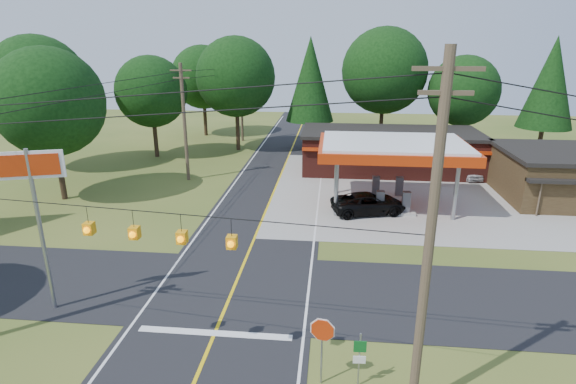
# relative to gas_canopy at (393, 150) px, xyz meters

# --- Properties ---
(ground) EXTENTS (120.00, 120.00, 0.00)m
(ground) POSITION_rel_gas_canopy_xyz_m (-9.00, -13.00, -4.27)
(ground) COLOR #42551E
(ground) RESTS_ON ground
(main_highway) EXTENTS (8.00, 120.00, 0.02)m
(main_highway) POSITION_rel_gas_canopy_xyz_m (-9.00, -13.00, -4.26)
(main_highway) COLOR black
(main_highway) RESTS_ON ground
(cross_road) EXTENTS (70.00, 7.00, 0.02)m
(cross_road) POSITION_rel_gas_canopy_xyz_m (-9.00, -13.00, -4.25)
(cross_road) COLOR black
(cross_road) RESTS_ON ground
(lane_center_yellow) EXTENTS (0.15, 110.00, 0.00)m
(lane_center_yellow) POSITION_rel_gas_canopy_xyz_m (-9.00, -13.00, -4.24)
(lane_center_yellow) COLOR yellow
(lane_center_yellow) RESTS_ON main_highway
(gas_canopy) EXTENTS (10.60, 7.40, 4.88)m
(gas_canopy) POSITION_rel_gas_canopy_xyz_m (0.00, 0.00, 0.00)
(gas_canopy) COLOR gray
(gas_canopy) RESTS_ON ground
(convenience_store) EXTENTS (16.40, 7.55, 3.80)m
(convenience_store) POSITION_rel_gas_canopy_xyz_m (1.00, 9.98, -2.35)
(convenience_store) COLOR #571F19
(convenience_store) RESTS_ON ground
(utility_pole_near_right) EXTENTS (1.80, 0.30, 11.50)m
(utility_pole_near_right) POSITION_rel_gas_canopy_xyz_m (-1.50, -20.00, 1.69)
(utility_pole_near_right) COLOR #473828
(utility_pole_near_right) RESTS_ON ground
(utility_pole_far_left) EXTENTS (1.80, 0.30, 10.00)m
(utility_pole_far_left) POSITION_rel_gas_canopy_xyz_m (-17.00, 5.00, 0.93)
(utility_pole_far_left) COLOR #473828
(utility_pole_far_left) RESTS_ON ground
(utility_pole_north) EXTENTS (0.30, 0.30, 9.50)m
(utility_pole_north) POSITION_rel_gas_canopy_xyz_m (-15.50, 22.00, 0.48)
(utility_pole_north) COLOR #473828
(utility_pole_north) RESTS_ON ground
(overhead_beacons) EXTENTS (17.04, 2.04, 1.03)m
(overhead_beacons) POSITION_rel_gas_canopy_xyz_m (-10.00, -19.00, 1.95)
(overhead_beacons) COLOR black
(overhead_beacons) RESTS_ON ground
(treeline_backdrop) EXTENTS (70.27, 51.59, 13.30)m
(treeline_backdrop) POSITION_rel_gas_canopy_xyz_m (-8.18, 11.01, 3.22)
(treeline_backdrop) COLOR #332316
(treeline_backdrop) RESTS_ON ground
(suv_car) EXTENTS (6.45, 6.45, 1.46)m
(suv_car) POSITION_rel_gas_canopy_xyz_m (-1.68, -1.79, -3.53)
(suv_car) COLOR black
(suv_car) RESTS_ON ground
(sedan_car) EXTENTS (4.34, 4.34, 1.28)m
(sedan_car) POSITION_rel_gas_canopy_xyz_m (7.77, 8.00, -3.63)
(sedan_car) COLOR silver
(sedan_car) RESTS_ON ground
(big_stop_sign) EXTENTS (2.65, 0.94, 7.45)m
(big_stop_sign) POSITION_rel_gas_canopy_xyz_m (-16.77, -15.45, 1.33)
(big_stop_sign) COLOR gray
(big_stop_sign) RESTS_ON ground
(octagonal_stop_sign) EXTENTS (0.91, 0.24, 2.67)m
(octagonal_stop_sign) POSITION_rel_gas_canopy_xyz_m (-4.50, -19.01, -2.26)
(octagonal_stop_sign) COLOR gray
(octagonal_stop_sign) RESTS_ON ground
(route_sign_post) EXTENTS (0.44, 0.10, 2.16)m
(route_sign_post) POSITION_rel_gas_canopy_xyz_m (-3.20, -19.02, -2.99)
(route_sign_post) COLOR gray
(route_sign_post) RESTS_ON ground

